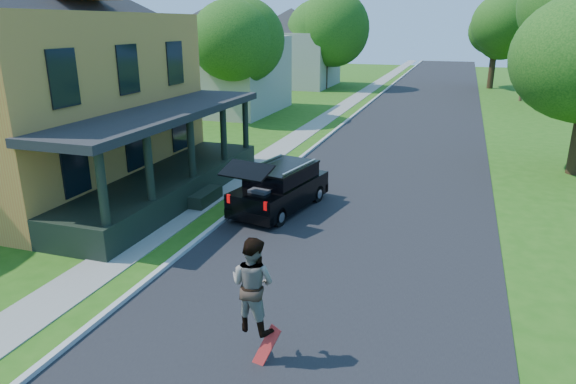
% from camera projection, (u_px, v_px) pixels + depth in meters
% --- Properties ---
extents(ground, '(140.00, 140.00, 0.00)m').
position_uv_depth(ground, '(305.00, 323.00, 10.51)').
color(ground, '#255811').
rests_on(ground, ground).
extents(street, '(8.00, 120.00, 0.02)m').
position_uv_depth(street, '(409.00, 134.00, 28.52)').
color(street, black).
rests_on(street, ground).
extents(curb, '(0.15, 120.00, 0.12)m').
position_uv_depth(curb, '(338.00, 129.00, 29.74)').
color(curb, '#ACABA6').
rests_on(curb, ground).
extents(sidewalk, '(1.30, 120.00, 0.03)m').
position_uv_depth(sidewalk, '(312.00, 128.00, 30.21)').
color(sidewalk, gray).
rests_on(sidewalk, ground).
extents(front_walk, '(6.50, 1.20, 0.03)m').
position_uv_depth(front_walk, '(104.00, 191.00, 18.79)').
color(front_walk, gray).
rests_on(front_walk, ground).
extents(main_house, '(15.56, 15.56, 10.10)m').
position_uv_depth(main_house, '(11.00, 51.00, 18.24)').
color(main_house, gold).
rests_on(main_house, ground).
extents(neighbor_house_mid, '(12.78, 12.78, 8.30)m').
position_uv_depth(neighbor_house_mid, '(218.00, 49.00, 34.89)').
color(neighbor_house_mid, '#AAA396').
rests_on(neighbor_house_mid, ground).
extents(neighbor_house_far, '(12.78, 12.78, 8.30)m').
position_uv_depth(neighbor_house_far, '(291.00, 41.00, 49.29)').
color(neighbor_house_far, '#AAA396').
rests_on(neighbor_house_far, ground).
extents(black_suv, '(2.36, 4.46, 1.98)m').
position_uv_depth(black_suv, '(280.00, 188.00, 16.70)').
color(black_suv, black).
rests_on(black_suv, ground).
extents(skateboarder, '(0.98, 0.83, 1.77)m').
position_uv_depth(skateboarder, '(253.00, 284.00, 9.03)').
color(skateboarder, black).
rests_on(skateboarder, ground).
extents(skateboard, '(0.53, 0.32, 0.83)m').
position_uv_depth(skateboard, '(266.00, 349.00, 9.19)').
color(skateboard, '#A6110E').
rests_on(skateboard, ground).
extents(tree_left_mid, '(6.71, 6.41, 8.17)m').
position_uv_depth(tree_left_mid, '(239.00, 32.00, 30.91)').
color(tree_left_mid, black).
rests_on(tree_left_mid, ground).
extents(tree_left_far, '(6.60, 6.55, 9.25)m').
position_uv_depth(tree_left_far, '(325.00, 24.00, 46.29)').
color(tree_left_far, black).
rests_on(tree_left_far, ground).
extents(tree_right_far, '(6.75, 6.92, 8.57)m').
position_uv_depth(tree_right_far, '(497.00, 26.00, 46.63)').
color(tree_right_far, black).
rests_on(tree_right_far, ground).
extents(utility_pole_far, '(1.58, 0.26, 8.71)m').
position_uv_depth(utility_pole_far, '(528.00, 42.00, 39.13)').
color(utility_pole_far, '#402B1D').
rests_on(utility_pole_far, ground).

